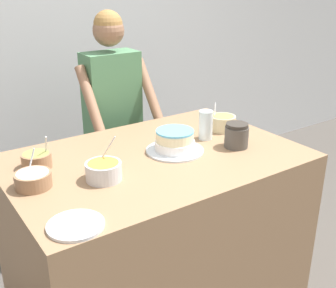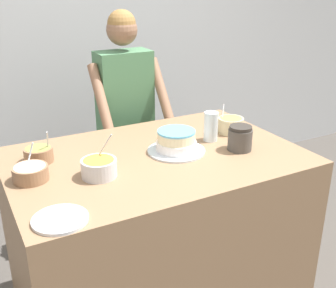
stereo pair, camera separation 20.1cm
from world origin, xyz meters
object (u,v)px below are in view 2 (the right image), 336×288
object	(u,v)px
stoneware_jar	(240,138)
cake	(176,142)
frosting_bowl_orange	(99,167)
frosting_bowl_olive	(39,154)
frosting_bowl_yellow	(231,125)
frosting_bowl_white	(30,173)
person_baker	(126,108)
ceramic_plate	(60,219)
drinking_glass	(211,126)

from	to	relation	value
stoneware_jar	cake	bearing A→B (deg)	156.54
frosting_bowl_orange	frosting_bowl_olive	bearing A→B (deg)	124.96
frosting_bowl_yellow	frosting_bowl_olive	bearing A→B (deg)	174.34
frosting_bowl_white	stoneware_jar	bearing A→B (deg)	-8.48
frosting_bowl_orange	person_baker	bearing A→B (deg)	60.11
person_baker	ceramic_plate	distance (m)	1.29
frosting_bowl_orange	cake	bearing A→B (deg)	10.71
drinking_glass	ceramic_plate	distance (m)	1.00
cake	ceramic_plate	size ratio (longest dim) A/B	1.42
frosting_bowl_olive	ceramic_plate	xyz separation A→B (m)	(-0.05, -0.56, -0.03)
frosting_bowl_white	frosting_bowl_orange	distance (m)	0.29
frosting_bowl_orange	ceramic_plate	size ratio (longest dim) A/B	0.88
frosting_bowl_yellow	stoneware_jar	size ratio (longest dim) A/B	1.20
frosting_bowl_olive	frosting_bowl_orange	size ratio (longest dim) A/B	0.89
person_baker	drinking_glass	size ratio (longest dim) A/B	10.05
ceramic_plate	person_baker	bearing A→B (deg)	56.73
frosting_bowl_white	frosting_bowl_yellow	xyz separation A→B (m)	(1.10, 0.08, 0.01)
frosting_bowl_olive	frosting_bowl_white	size ratio (longest dim) A/B	1.05
frosting_bowl_olive	frosting_bowl_yellow	distance (m)	1.03
frosting_bowl_yellow	cake	bearing A→B (deg)	-166.17
cake	stoneware_jar	distance (m)	0.32
frosting_bowl_white	frosting_bowl_yellow	bearing A→B (deg)	4.03
frosting_bowl_olive	frosting_bowl_yellow	size ratio (longest dim) A/B	1.06
frosting_bowl_white	frosting_bowl_orange	size ratio (longest dim) A/B	0.85
cake	drinking_glass	size ratio (longest dim) A/B	1.85
frosting_bowl_yellow	ceramic_plate	bearing A→B (deg)	-157.10
frosting_bowl_yellow	ceramic_plate	distance (m)	1.17
frosting_bowl_olive	frosting_bowl_orange	xyz separation A→B (m)	(0.20, -0.28, 0.00)
frosting_bowl_orange	drinking_glass	distance (m)	0.68
drinking_glass	cake	bearing A→B (deg)	-168.04
cake	frosting_bowl_orange	bearing A→B (deg)	-169.29
frosting_bowl_yellow	frosting_bowl_orange	xyz separation A→B (m)	(-0.83, -0.18, -0.00)
frosting_bowl_yellow	frosting_bowl_orange	world-z (taller)	frosting_bowl_orange
frosting_bowl_orange	ceramic_plate	bearing A→B (deg)	-131.79
frosting_bowl_olive	frosting_bowl_white	xyz separation A→B (m)	(-0.07, -0.18, -0.00)
stoneware_jar	drinking_glass	bearing A→B (deg)	107.87
frosting_bowl_olive	frosting_bowl_white	distance (m)	0.19
frosting_bowl_orange	drinking_glass	size ratio (longest dim) A/B	1.15
frosting_bowl_white	drinking_glass	distance (m)	0.94
frosting_bowl_olive	cake	bearing A→B (deg)	-17.76
person_baker	frosting_bowl_white	bearing A→B (deg)	-136.30
cake	ceramic_plate	bearing A→B (deg)	-152.20
drinking_glass	ceramic_plate	world-z (taller)	drinking_glass
person_baker	frosting_bowl_orange	world-z (taller)	person_baker
cake	frosting_bowl_white	world-z (taller)	frosting_bowl_white
ceramic_plate	frosting_bowl_olive	bearing A→B (deg)	85.04
drinking_glass	frosting_bowl_orange	bearing A→B (deg)	-168.84
drinking_glass	person_baker	bearing A→B (deg)	106.99
frosting_bowl_yellow	drinking_glass	xyz separation A→B (m)	(-0.17, -0.05, 0.03)
person_baker	ceramic_plate	size ratio (longest dim) A/B	7.68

